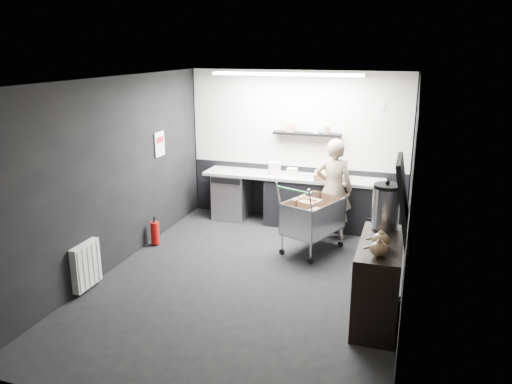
% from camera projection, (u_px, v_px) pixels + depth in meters
% --- Properties ---
extents(floor, '(5.50, 5.50, 0.00)m').
position_uv_depth(floor, '(249.00, 281.00, 6.84)').
color(floor, black).
rests_on(floor, ground).
extents(ceiling, '(5.50, 5.50, 0.00)m').
position_uv_depth(ceiling, '(248.00, 80.00, 6.08)').
color(ceiling, white).
rests_on(ceiling, wall_back).
extents(wall_back, '(5.50, 0.00, 5.50)m').
position_uv_depth(wall_back, '(297.00, 147.00, 8.98)').
color(wall_back, black).
rests_on(wall_back, floor).
extents(wall_front, '(5.50, 0.00, 5.50)m').
position_uv_depth(wall_front, '(139.00, 275.00, 3.95)').
color(wall_front, black).
rests_on(wall_front, floor).
extents(wall_left, '(0.00, 5.50, 5.50)m').
position_uv_depth(wall_left, '(115.00, 174.00, 7.05)').
color(wall_left, black).
rests_on(wall_left, floor).
extents(wall_right, '(0.00, 5.50, 5.50)m').
position_uv_depth(wall_right, '(410.00, 200.00, 5.88)').
color(wall_right, black).
rests_on(wall_right, floor).
extents(kitchen_wall_panel, '(3.95, 0.02, 1.70)m').
position_uv_depth(kitchen_wall_panel, '(298.00, 119.00, 8.82)').
color(kitchen_wall_panel, silver).
rests_on(kitchen_wall_panel, wall_back).
extents(dado_panel, '(3.95, 0.02, 1.00)m').
position_uv_depth(dado_panel, '(296.00, 192.00, 9.20)').
color(dado_panel, black).
rests_on(dado_panel, wall_back).
extents(floating_shelf, '(1.20, 0.22, 0.04)m').
position_uv_depth(floating_shelf, '(307.00, 134.00, 8.72)').
color(floating_shelf, black).
rests_on(floating_shelf, wall_back).
extents(wall_clock, '(0.20, 0.03, 0.20)m').
position_uv_depth(wall_clock, '(380.00, 105.00, 8.32)').
color(wall_clock, white).
rests_on(wall_clock, wall_back).
extents(poster, '(0.02, 0.30, 0.40)m').
position_uv_depth(poster, '(160.00, 144.00, 8.17)').
color(poster, white).
rests_on(poster, wall_left).
extents(poster_red_band, '(0.02, 0.22, 0.10)m').
position_uv_depth(poster_red_band, '(160.00, 140.00, 8.15)').
color(poster_red_band, red).
rests_on(poster_red_band, poster).
extents(radiator, '(0.10, 0.50, 0.60)m').
position_uv_depth(radiator, '(86.00, 265.00, 6.48)').
color(radiator, white).
rests_on(radiator, wall_left).
extents(ceiling_strip, '(2.40, 0.20, 0.04)m').
position_uv_depth(ceiling_strip, '(286.00, 74.00, 7.78)').
color(ceiling_strip, white).
rests_on(ceiling_strip, ceiling).
extents(prep_counter, '(3.20, 0.61, 0.90)m').
position_uv_depth(prep_counter, '(299.00, 200.00, 8.88)').
color(prep_counter, black).
rests_on(prep_counter, floor).
extents(person, '(0.61, 0.40, 1.68)m').
position_uv_depth(person, '(334.00, 189.00, 8.17)').
color(person, beige).
rests_on(person, floor).
extents(shopping_cart, '(0.97, 1.24, 1.12)m').
position_uv_depth(shopping_cart, '(313.00, 218.00, 7.70)').
color(shopping_cart, silver).
rests_on(shopping_cart, floor).
extents(sideboard, '(0.55, 1.29, 1.93)m').
position_uv_depth(sideboard, '(381.00, 270.00, 5.75)').
color(sideboard, black).
rests_on(sideboard, floor).
extents(fire_extinguisher, '(0.14, 0.14, 0.45)m').
position_uv_depth(fire_extinguisher, '(155.00, 232.00, 8.01)').
color(fire_extinguisher, red).
rests_on(fire_extinguisher, floor).
extents(cardboard_box, '(0.62, 0.51, 0.11)m').
position_uv_depth(cardboard_box, '(331.00, 176.00, 8.54)').
color(cardboard_box, '#A27656').
rests_on(cardboard_box, prep_counter).
extents(pink_tub, '(0.22, 0.22, 0.22)m').
position_uv_depth(pink_tub, '(274.00, 168.00, 8.87)').
color(pink_tub, white).
rests_on(pink_tub, prep_counter).
extents(white_container, '(0.18, 0.15, 0.15)m').
position_uv_depth(white_container, '(292.00, 172.00, 8.73)').
color(white_container, white).
rests_on(white_container, prep_counter).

